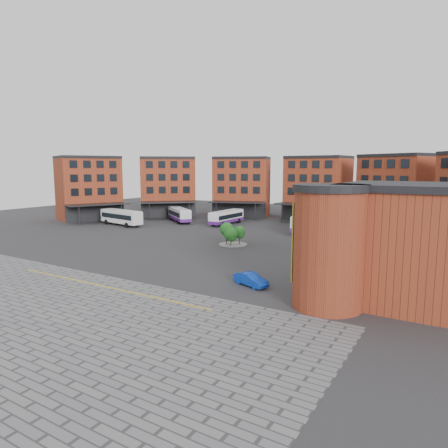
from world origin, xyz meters
The scene contains 13 objects.
ground centered at (0.00, 0.00, 0.00)m, with size 160.00×160.00×0.00m, color #28282B.
paving_zone centered at (2.00, -22.00, 0.01)m, with size 50.00×22.00×0.02m, color slate.
yellow_line centered at (2.00, -14.00, 0.03)m, with size 26.00×0.15×0.02m, color gold.
main_building centered at (-4.77, 38.25, 7.23)m, with size 94.14×42.48×14.60m.
east_building centered at (28.70, -3.06, 5.29)m, with size 17.40×15.40×10.60m.
tree_island centered at (2.01, 11.53, 1.89)m, with size 4.40×4.40×3.57m.
bus_a centered at (-28.57, 18.21, 1.90)m, with size 11.60×4.45×3.20m.
bus_b centered at (-21.65, 28.95, 1.66)m, with size 10.17×8.57×3.06m.
bus_c centered at (-10.51, 30.84, 1.59)m, with size 2.78×10.48×2.94m.
bus_d centered at (7.29, 30.23, 1.89)m, with size 4.31×12.61×3.48m.
bus_e centered at (12.77, 30.46, 1.93)m, with size 8.07×12.63×3.56m.
bus_f centered at (25.00, 21.65, 1.79)m, with size 9.50×10.76×3.30m.
blue_car centered at (14.48, -5.95, 0.67)m, with size 1.41×4.04×1.33m, color #0E38B7.
Camera 1 is at (32.71, -41.16, 12.01)m, focal length 32.00 mm.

